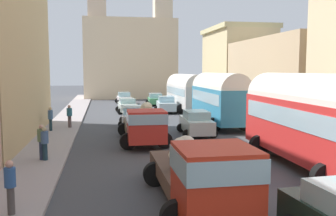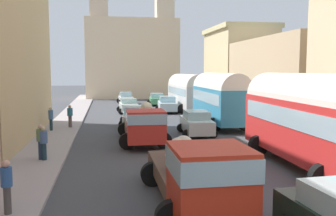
% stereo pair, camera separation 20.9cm
% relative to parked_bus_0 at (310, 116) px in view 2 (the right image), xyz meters
% --- Properties ---
extents(ground_plane, '(154.00, 154.00, 0.00)m').
position_rel_parked_bus_0_xyz_m(ground_plane, '(-4.72, 14.84, -2.33)').
color(ground_plane, '#434449').
extents(sidewalk_left, '(2.50, 70.00, 0.14)m').
position_rel_parked_bus_0_xyz_m(sidewalk_left, '(-11.97, 14.84, -2.26)').
color(sidewalk_left, '#A09595').
rests_on(sidewalk_left, ground).
extents(sidewalk_right, '(2.50, 70.00, 0.14)m').
position_rel_parked_bus_0_xyz_m(sidewalk_right, '(2.53, 14.84, -2.26)').
color(sidewalk_right, gray).
rests_on(sidewalk_right, ground).
extents(building_right_2, '(5.27, 14.01, 7.03)m').
position_rel_parked_bus_0_xyz_m(building_right_2, '(6.42, 14.89, 1.18)').
color(building_right_2, tan).
rests_on(building_right_2, ground).
extents(building_right_3, '(6.48, 9.59, 9.32)m').
position_rel_parked_bus_0_xyz_m(building_right_3, '(6.73, 27.05, 2.35)').
color(building_right_3, '#D0BB8A').
rests_on(building_right_3, ground).
extents(distant_church, '(14.00, 7.10, 20.62)m').
position_rel_parked_bus_0_xyz_m(distant_church, '(-4.72, 43.17, 4.63)').
color(distant_church, beige).
rests_on(distant_church, ground).
extents(parked_bus_0, '(3.33, 9.39, 4.19)m').
position_rel_parked_bus_0_xyz_m(parked_bus_0, '(0.00, 0.00, 0.00)').
color(parked_bus_0, red).
rests_on(parked_bus_0, ground).
extents(parked_bus_1, '(3.31, 8.55, 4.11)m').
position_rel_parked_bus_0_xyz_m(parked_bus_1, '(-0.08, 12.74, -0.05)').
color(parked_bus_1, teal).
rests_on(parked_bus_1, ground).
extents(parked_bus_2, '(3.36, 9.47, 3.90)m').
position_rel_parked_bus_0_xyz_m(parked_bus_2, '(-0.19, 23.93, -0.18)').
color(parked_bus_2, silver).
rests_on(parked_bus_2, ground).
extents(cargo_truck_0, '(2.91, 6.86, 2.34)m').
position_rel_parked_bus_0_xyz_m(cargo_truck_0, '(-6.07, -4.15, -1.10)').
color(cargo_truck_0, red).
rests_on(cargo_truck_0, ground).
extents(cargo_truck_1, '(2.99, 6.93, 2.33)m').
position_rel_parked_bus_0_xyz_m(cargo_truck_1, '(-6.59, 6.64, -1.15)').
color(cargo_truck_1, red).
rests_on(cargo_truck_1, ground).
extents(car_0, '(2.42, 4.06, 1.53)m').
position_rel_parked_bus_0_xyz_m(car_0, '(-6.67, 13.93, -1.57)').
color(car_0, silver).
rests_on(car_0, ground).
extents(car_1, '(2.35, 3.76, 1.48)m').
position_rel_parked_bus_0_xyz_m(car_1, '(-6.55, 22.54, -1.58)').
color(car_1, silver).
rests_on(car_1, ground).
extents(car_2, '(2.32, 3.77, 1.50)m').
position_rel_parked_bus_0_xyz_m(car_2, '(-6.28, 33.11, -1.58)').
color(car_2, white).
rests_on(car_2, ground).
extents(car_4, '(2.40, 4.22, 1.64)m').
position_rel_parked_bus_0_xyz_m(car_4, '(-2.84, 9.02, -1.51)').
color(car_4, silver).
rests_on(car_4, ground).
extents(car_5, '(2.46, 3.91, 1.69)m').
position_rel_parked_bus_0_xyz_m(car_5, '(-2.62, 22.26, -1.50)').
color(car_5, silver).
rests_on(car_5, ground).
extents(car_6, '(2.43, 3.85, 1.49)m').
position_rel_parked_bus_0_xyz_m(car_6, '(-2.60, 30.25, -1.58)').
color(car_6, '#428D57').
rests_on(car_6, ground).
extents(pedestrian_0, '(0.39, 0.39, 1.79)m').
position_rel_parked_bus_0_xyz_m(pedestrian_0, '(-12.56, 11.74, -1.30)').
color(pedestrian_0, '#1D333B').
rests_on(pedestrian_0, ground).
extents(pedestrian_1, '(0.49, 0.49, 1.71)m').
position_rel_parked_bus_0_xyz_m(pedestrian_1, '(-11.65, 3.00, -1.36)').
color(pedestrian_1, '#1A313D').
rests_on(pedestrian_1, ground).
extents(pedestrian_2, '(0.46, 0.46, 1.79)m').
position_rel_parked_bus_0_xyz_m(pedestrian_2, '(-11.39, 13.02, -1.32)').
color(pedestrian_2, '#544343').
rests_on(pedestrian_2, ground).
extents(pedestrian_3, '(0.45, 0.45, 1.81)m').
position_rel_parked_bus_0_xyz_m(pedestrian_3, '(-11.80, 3.14, -1.31)').
color(pedestrian_3, '#263150').
rests_on(pedestrian_3, ground).
extents(pedestrian_4, '(0.39, 0.39, 1.75)m').
position_rel_parked_bus_0_xyz_m(pedestrian_4, '(-11.62, -3.59, -1.32)').
color(pedestrian_4, '#474141').
rests_on(pedestrian_4, ground).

